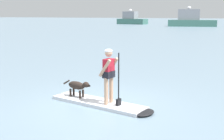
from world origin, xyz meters
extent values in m
plane|color=gray|center=(0.00, 0.00, 0.00)|extent=(400.00, 400.00, 0.00)
cube|color=silver|center=(0.00, 0.00, 0.05)|extent=(3.22, 1.26, 0.10)
ellipsoid|color=black|center=(1.55, -0.25, 0.05)|extent=(0.67, 0.81, 0.10)
cylinder|color=tan|center=(0.42, 0.06, 0.50)|extent=(0.12, 0.12, 0.81)
cylinder|color=tan|center=(0.38, -0.19, 0.50)|extent=(0.12, 0.12, 0.81)
cube|color=black|center=(0.40, -0.06, 0.99)|extent=(0.27, 0.39, 0.20)
cube|color=#B21E2D|center=(0.40, -0.06, 1.18)|extent=(0.25, 0.37, 0.54)
sphere|color=tan|center=(0.40, -0.06, 1.62)|extent=(0.22, 0.22, 0.22)
ellipsoid|color=white|center=(0.40, -0.06, 1.68)|extent=(0.23, 0.23, 0.11)
cylinder|color=tan|center=(0.43, 0.12, 1.20)|extent=(0.43, 0.16, 0.54)
cylinder|color=tan|center=(0.37, -0.25, 1.20)|extent=(0.43, 0.16, 0.54)
cylinder|color=black|center=(0.74, -0.12, 0.87)|extent=(0.04, 0.04, 1.55)
cube|color=black|center=(0.74, -0.12, 0.20)|extent=(0.11, 0.19, 0.20)
ellipsoid|color=#2D231E|center=(-0.85, 0.14, 0.48)|extent=(0.69, 0.32, 0.26)
ellipsoid|color=#2D231E|center=(-0.46, 0.07, 0.56)|extent=(0.24, 0.19, 0.18)
ellipsoid|color=black|center=(-0.35, 0.06, 0.54)|extent=(0.13, 0.10, 0.08)
cylinder|color=#2D231E|center=(-1.28, 0.20, 0.53)|extent=(0.27, 0.09, 0.18)
cylinder|color=#2D231E|center=(-0.64, 0.18, 0.22)|extent=(0.07, 0.07, 0.25)
cylinder|color=#2D231E|center=(-0.66, 0.03, 0.22)|extent=(0.07, 0.07, 0.25)
cylinder|color=#2D231E|center=(-1.03, 0.24, 0.22)|extent=(0.07, 0.07, 0.25)
cylinder|color=#2D231E|center=(-1.06, 0.09, 0.22)|extent=(0.07, 0.07, 0.25)
cube|color=#3F7266|center=(-26.46, 69.83, 0.73)|extent=(8.54, 4.26, 1.45)
cube|color=gray|center=(-27.08, 69.83, 2.47)|extent=(3.96, 2.91, 2.02)
ellipsoid|color=white|center=(-27.08, 69.83, 3.83)|extent=(0.90, 0.90, 0.60)
cube|color=#3F7266|center=(-8.40, 60.89, 0.72)|extent=(11.02, 5.49, 1.45)
cube|color=gray|center=(-9.19, 60.89, 2.65)|extent=(5.17, 3.47, 2.40)
ellipsoid|color=white|center=(-9.19, 60.89, 4.20)|extent=(0.90, 0.90, 0.60)
camera|label=1|loc=(4.09, -7.60, 2.72)|focal=46.93mm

